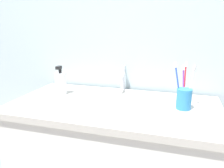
% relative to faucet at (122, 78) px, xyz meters
% --- Properties ---
extents(tiled_wall_back, '(2.19, 0.04, 2.40)m').
position_rel_faucet_xyz_m(tiled_wall_back, '(0.02, 0.08, 0.27)').
color(tiled_wall_back, silver).
rests_on(tiled_wall_back, ground).
extents(sink_basin, '(0.48, 0.48, 0.10)m').
position_rel_faucet_xyz_m(sink_basin, '(-0.00, -0.23, -0.11)').
color(sink_basin, white).
rests_on(sink_basin, vanity_counter).
extents(faucet, '(0.02, 0.15, 0.14)m').
position_rel_faucet_xyz_m(faucet, '(0.00, 0.00, 0.00)').
color(faucet, silver).
rests_on(faucet, sink_basin).
extents(toothbrush_cup, '(0.07, 0.07, 0.09)m').
position_rel_faucet_xyz_m(toothbrush_cup, '(0.33, -0.20, -0.03)').
color(toothbrush_cup, '#338CCC').
rests_on(toothbrush_cup, vanity_counter).
extents(toothbrush_blue, '(0.05, 0.01, 0.20)m').
position_rel_faucet_xyz_m(toothbrush_blue, '(0.30, -0.19, 0.05)').
color(toothbrush_blue, blue).
rests_on(toothbrush_blue, toothbrush_cup).
extents(toothbrush_white, '(0.04, 0.04, 0.19)m').
position_rel_faucet_xyz_m(toothbrush_white, '(0.36, -0.18, 0.04)').
color(toothbrush_white, white).
rests_on(toothbrush_white, toothbrush_cup).
extents(toothbrush_purple, '(0.02, 0.04, 0.19)m').
position_rel_faucet_xyz_m(toothbrush_purple, '(0.33, -0.16, 0.04)').
color(toothbrush_purple, purple).
rests_on(toothbrush_purple, toothbrush_cup).
extents(toothbrush_red, '(0.01, 0.04, 0.20)m').
position_rel_faucet_xyz_m(toothbrush_red, '(0.33, -0.16, 0.05)').
color(toothbrush_red, red).
rests_on(toothbrush_red, toothbrush_cup).
extents(soap_dispenser, '(0.06, 0.06, 0.16)m').
position_rel_faucet_xyz_m(soap_dispenser, '(-0.30, -0.16, -0.01)').
color(soap_dispenser, white).
rests_on(soap_dispenser, vanity_counter).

